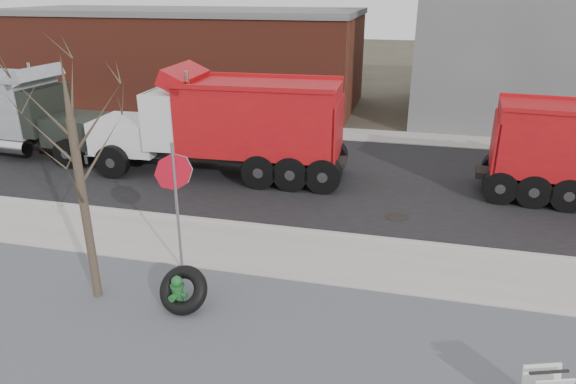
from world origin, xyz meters
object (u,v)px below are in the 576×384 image
(fire_hydrant, at_px, (178,295))
(truck_tire, at_px, (183,290))
(stop_sign, at_px, (175,187))
(dump_truck_grey, at_px, (10,109))
(dump_truck_red_b, at_px, (227,122))

(fire_hydrant, bearing_deg, truck_tire, 49.08)
(stop_sign, xyz_separation_m, dump_truck_grey, (-10.63, 7.22, -0.35))
(fire_hydrant, relative_size, dump_truck_red_b, 0.09)
(stop_sign, height_order, dump_truck_grey, dump_truck_grey)
(stop_sign, distance_m, dump_truck_grey, 12.85)
(dump_truck_red_b, height_order, dump_truck_grey, dump_truck_red_b)
(fire_hydrant, xyz_separation_m, dump_truck_red_b, (-1.84, 8.23, 1.57))
(fire_hydrant, relative_size, stop_sign, 0.26)
(stop_sign, relative_size, dump_truck_grey, 0.41)
(truck_tire, height_order, dump_truck_red_b, dump_truck_red_b)
(truck_tire, height_order, stop_sign, stop_sign)
(fire_hydrant, height_order, dump_truck_grey, dump_truck_grey)
(truck_tire, bearing_deg, stop_sign, 116.49)
(fire_hydrant, distance_m, truck_tire, 0.15)
(fire_hydrant, height_order, dump_truck_red_b, dump_truck_red_b)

